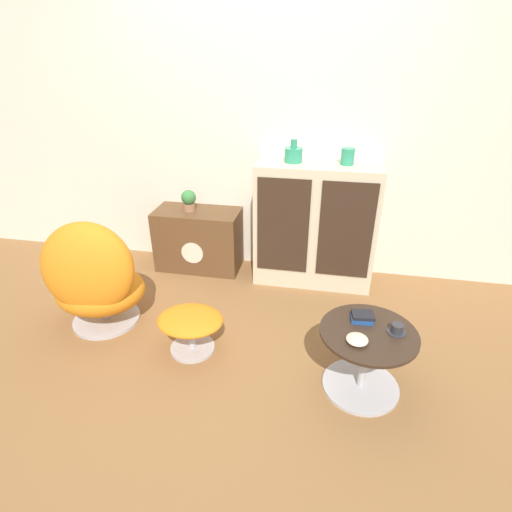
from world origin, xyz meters
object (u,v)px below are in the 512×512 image
at_px(teacup, 397,329).
at_px(book_stack, 362,317).
at_px(tv_console, 199,239).
at_px(vase_inner_left, 348,156).
at_px(ottoman, 190,323).
at_px(vase_leftmost, 293,154).
at_px(egg_chair, 95,281).
at_px(bowl, 357,339).
at_px(potted_plant, 189,200).
at_px(sideboard, 315,225).
at_px(coffee_table, 365,357).

xyz_separation_m(teacup, book_stack, (-0.18, 0.08, 0.00)).
xyz_separation_m(tv_console, vase_inner_left, (1.24, -0.02, 0.81)).
xyz_separation_m(ottoman, vase_leftmost, (0.52, 1.10, 0.87)).
relative_size(egg_chair, vase_leftmost, 4.86).
bearing_deg(tv_console, vase_leftmost, -1.31).
distance_m(tv_console, bowl, 1.91).
xyz_separation_m(tv_console, book_stack, (1.37, -1.16, 0.16)).
bearing_deg(potted_plant, egg_chair, -109.88).
xyz_separation_m(sideboard, tv_console, (-1.03, 0.02, -0.24)).
height_order(ottoman, coffee_table, coffee_table).
distance_m(coffee_table, potted_plant, 1.98).
xyz_separation_m(ottoman, vase_inner_left, (0.93, 1.10, 0.87)).
height_order(book_stack, bowl, book_stack).
relative_size(vase_inner_left, teacup, 1.18).
height_order(sideboard, vase_leftmost, vase_leftmost).
bearing_deg(sideboard, vase_leftmost, 178.92).
relative_size(vase_leftmost, vase_inner_left, 1.40).
height_order(vase_leftmost, teacup, vase_leftmost).
distance_m(vase_leftmost, potted_plant, 0.99).
height_order(sideboard, vase_inner_left, vase_inner_left).
bearing_deg(vase_inner_left, sideboard, -178.92).
xyz_separation_m(egg_chair, teacup, (1.98, -0.24, 0.06)).
height_order(coffee_table, potted_plant, potted_plant).
xyz_separation_m(sideboard, bowl, (0.31, -1.34, -0.08)).
distance_m(sideboard, tv_console, 1.06).
relative_size(sideboard, potted_plant, 5.58).
distance_m(sideboard, teacup, 1.32).
bearing_deg(egg_chair, tv_console, 66.91).
distance_m(tv_console, egg_chair, 1.08).
height_order(teacup, bowl, teacup).
bearing_deg(sideboard, book_stack, -73.14).
xyz_separation_m(coffee_table, book_stack, (-0.03, 0.10, 0.21)).
bearing_deg(vase_inner_left, teacup, -75.24).
relative_size(egg_chair, coffee_table, 1.55).
bearing_deg(vase_inner_left, tv_console, 179.13).
relative_size(ottoman, teacup, 4.14).
bearing_deg(bowl, ottoman, 167.01).
xyz_separation_m(vase_leftmost, bowl, (0.51, -1.34, -0.65)).
bearing_deg(sideboard, tv_console, 178.74).
bearing_deg(ottoman, egg_chair, 169.90).
height_order(tv_console, bowl, tv_console).
bearing_deg(ottoman, potted_plant, 108.27).
bearing_deg(vase_leftmost, bowl, -69.06).
xyz_separation_m(vase_inner_left, bowl, (0.10, -1.34, -0.65)).
xyz_separation_m(sideboard, potted_plant, (-1.10, 0.02, 0.13)).
relative_size(sideboard, teacup, 9.72).
relative_size(tv_console, vase_inner_left, 6.02).
height_order(sideboard, ottoman, sideboard).
distance_m(vase_inner_left, potted_plant, 1.37).
bearing_deg(teacup, egg_chair, 172.97).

